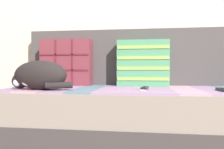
% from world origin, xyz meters
% --- Properties ---
extents(ground_plane, '(14.00, 14.00, 0.00)m').
position_xyz_m(ground_plane, '(0.00, 0.00, 0.00)').
color(ground_plane, '#7A6651').
extents(couch, '(1.79, 0.83, 0.37)m').
position_xyz_m(couch, '(0.00, 0.13, 0.18)').
color(couch, '#3D3838').
rests_on(couch, ground_plane).
extents(sofa_backrest, '(1.76, 0.14, 0.49)m').
position_xyz_m(sofa_backrest, '(0.00, 0.48, 0.61)').
color(sofa_backrest, '#474242').
rests_on(sofa_backrest, couch).
extents(throw_pillow_quilted, '(0.44, 0.14, 0.39)m').
position_xyz_m(throw_pillow_quilted, '(-0.52, 0.33, 0.56)').
color(throw_pillow_quilted, brown).
rests_on(throw_pillow_quilted, couch).
extents(throw_pillow_striped, '(0.42, 0.14, 0.38)m').
position_xyz_m(throw_pillow_striped, '(0.14, 0.33, 0.56)').
color(throw_pillow_striped, '#4C9366').
rests_on(throw_pillow_striped, couch).
extents(sleeping_cat, '(0.45, 0.26, 0.20)m').
position_xyz_m(sleeping_cat, '(-0.57, -0.09, 0.46)').
color(sleeping_cat, black).
rests_on(sleeping_cat, couch).
extents(game_remote_near, '(0.07, 0.19, 0.02)m').
position_xyz_m(game_remote_near, '(0.15, 0.01, 0.38)').
color(game_remote_near, black).
rests_on(game_remote_near, couch).
extents(game_remote_far, '(0.05, 0.19, 0.02)m').
position_xyz_m(game_remote_far, '(0.63, -0.06, 0.38)').
color(game_remote_far, black).
rests_on(game_remote_far, couch).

